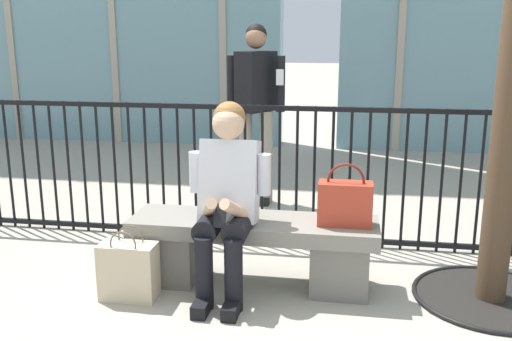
% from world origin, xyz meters
% --- Properties ---
extents(ground_plane, '(60.00, 60.00, 0.00)m').
position_xyz_m(ground_plane, '(0.00, 0.00, 0.00)').
color(ground_plane, '#A8A091').
extents(stone_bench, '(1.60, 0.44, 0.45)m').
position_xyz_m(stone_bench, '(0.00, 0.00, 0.27)').
color(stone_bench, gray).
rests_on(stone_bench, ground).
extents(seated_person_with_phone, '(0.52, 0.66, 1.21)m').
position_xyz_m(seated_person_with_phone, '(-0.15, -0.13, 0.65)').
color(seated_person_with_phone, black).
rests_on(seated_person_with_phone, ground).
extents(handbag_on_bench, '(0.33, 0.16, 0.39)m').
position_xyz_m(handbag_on_bench, '(0.58, -0.01, 0.59)').
color(handbag_on_bench, '#B23823').
rests_on(handbag_on_bench, stone_bench).
extents(shopping_bag, '(0.35, 0.18, 0.46)m').
position_xyz_m(shopping_bag, '(-0.73, -0.34, 0.18)').
color(shopping_bag, beige).
rests_on(shopping_bag, ground).
extents(bystander_at_railing, '(0.55, 0.44, 1.71)m').
position_xyz_m(bystander_at_railing, '(-0.29, 1.87, 1.00)').
color(bystander_at_railing, gray).
rests_on(bystander_at_railing, ground).
extents(plaza_railing, '(9.59, 0.04, 1.09)m').
position_xyz_m(plaza_railing, '(0.00, 0.80, 0.55)').
color(plaza_railing, black).
rests_on(plaza_railing, ground).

